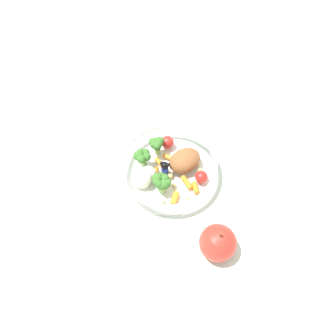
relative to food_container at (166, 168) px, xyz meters
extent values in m
plane|color=silver|center=(0.02, -0.02, -0.03)|extent=(2.40, 2.40, 0.00)
cylinder|color=white|center=(0.00, 0.00, -0.02)|extent=(0.20, 0.20, 0.01)
torus|color=white|center=(0.00, 0.00, 0.02)|extent=(0.21, 0.21, 0.01)
ellipsoid|color=brown|center=(0.04, -0.01, 0.00)|extent=(0.08, 0.06, 0.04)
cylinder|color=#8EB766|center=(0.02, 0.05, -0.01)|extent=(0.01, 0.01, 0.02)
sphere|color=#386B28|center=(0.03, 0.05, 0.02)|extent=(0.02, 0.02, 0.02)
sphere|color=#386B28|center=(0.02, 0.06, 0.02)|extent=(0.02, 0.02, 0.02)
sphere|color=#386B28|center=(0.02, 0.06, 0.02)|extent=(0.02, 0.02, 0.02)
sphere|color=#386B28|center=(0.01, 0.05, 0.02)|extent=(0.02, 0.02, 0.02)
sphere|color=#386B28|center=(0.02, 0.04, 0.02)|extent=(0.02, 0.02, 0.02)
sphere|color=#386B28|center=(0.02, 0.05, 0.02)|extent=(0.02, 0.02, 0.02)
cylinder|color=#7FAD5B|center=(-0.04, -0.03, -0.01)|extent=(0.02, 0.02, 0.02)
sphere|color=#386B28|center=(-0.03, -0.02, 0.02)|extent=(0.02, 0.02, 0.02)
sphere|color=#386B28|center=(-0.03, -0.02, 0.01)|extent=(0.02, 0.02, 0.02)
sphere|color=#386B28|center=(-0.04, -0.01, 0.02)|extent=(0.02, 0.02, 0.02)
sphere|color=#386B28|center=(-0.04, -0.02, 0.02)|extent=(0.02, 0.02, 0.02)
sphere|color=#386B28|center=(-0.04, -0.03, 0.02)|extent=(0.02, 0.02, 0.02)
sphere|color=#386B28|center=(-0.04, -0.03, 0.01)|extent=(0.02, 0.02, 0.02)
sphere|color=#386B28|center=(-0.03, -0.03, 0.01)|extent=(0.02, 0.02, 0.02)
sphere|color=#386B28|center=(-0.03, -0.04, 0.02)|extent=(0.02, 0.02, 0.02)
cylinder|color=#7FAD5B|center=(-0.02, 0.04, -0.01)|extent=(0.01, 0.01, 0.03)
sphere|color=#386B28|center=(-0.01, 0.05, 0.02)|extent=(0.02, 0.02, 0.02)
sphere|color=#386B28|center=(-0.02, 0.05, 0.02)|extent=(0.02, 0.02, 0.02)
sphere|color=#386B28|center=(-0.03, 0.05, 0.02)|extent=(0.02, 0.02, 0.02)
sphere|color=#386B28|center=(-0.03, 0.04, 0.02)|extent=(0.02, 0.02, 0.02)
sphere|color=#386B28|center=(-0.02, 0.04, 0.02)|extent=(0.02, 0.02, 0.02)
sphere|color=silver|center=(-0.04, 0.01, 0.00)|extent=(0.04, 0.04, 0.04)
sphere|color=silver|center=(-0.05, 0.03, 0.00)|extent=(0.03, 0.03, 0.03)
sphere|color=silver|center=(-0.06, 0.02, -0.01)|extent=(0.03, 0.03, 0.03)
sphere|color=silver|center=(-0.05, 0.01, -0.01)|extent=(0.04, 0.04, 0.04)
sphere|color=silver|center=(-0.05, 0.01, 0.00)|extent=(0.04, 0.04, 0.04)
cube|color=yellow|center=(0.00, 0.00, -0.02)|extent=(0.02, 0.02, 0.00)
cylinder|color=#1933B2|center=(0.00, 0.00, -0.01)|extent=(0.02, 0.02, 0.02)
sphere|color=black|center=(0.00, 0.00, 0.01)|extent=(0.02, 0.02, 0.02)
sphere|color=black|center=(-0.01, 0.01, 0.02)|extent=(0.01, 0.01, 0.01)
sphere|color=black|center=(0.00, -0.01, 0.02)|extent=(0.01, 0.01, 0.01)
cylinder|color=orange|center=(0.01, -0.05, -0.01)|extent=(0.02, 0.03, 0.01)
cylinder|color=orange|center=(-0.02, 0.01, -0.01)|extent=(0.03, 0.03, 0.01)
cylinder|color=orange|center=(0.00, 0.02, -0.01)|extent=(0.01, 0.03, 0.01)
cylinder|color=orange|center=(0.02, -0.07, -0.01)|extent=(0.02, 0.03, 0.01)
cylinder|color=orange|center=(0.03, 0.02, -0.01)|extent=(0.02, 0.02, 0.01)
cylinder|color=orange|center=(-0.03, -0.06, -0.01)|extent=(0.03, 0.02, 0.01)
sphere|color=red|center=(0.05, 0.05, 0.00)|extent=(0.03, 0.03, 0.03)
sphere|color=red|center=(0.04, -0.06, -0.01)|extent=(0.03, 0.03, 0.03)
sphere|color=#D1B775|center=(0.05, 0.06, -0.01)|extent=(0.01, 0.01, 0.01)
sphere|color=tan|center=(-0.01, -0.04, -0.01)|extent=(0.01, 0.01, 0.01)
sphere|color=#D1B775|center=(-0.01, -0.08, -0.01)|extent=(0.01, 0.01, 0.01)
sphere|color=#D1B775|center=(0.06, -0.04, -0.01)|extent=(0.01, 0.01, 0.01)
sphere|color=tan|center=(0.00, -0.01, -0.01)|extent=(0.01, 0.01, 0.01)
sphere|color=tan|center=(0.05, -0.05, -0.01)|extent=(0.01, 0.01, 0.01)
sphere|color=tan|center=(0.00, 0.07, -0.01)|extent=(0.01, 0.01, 0.01)
sphere|color=#D1B775|center=(0.04, 0.07, -0.01)|extent=(0.01, 0.01, 0.01)
sphere|color=#D1B775|center=(-0.05, -0.05, -0.01)|extent=(0.01, 0.01, 0.01)
sphere|color=red|center=(-0.04, -0.18, 0.01)|extent=(0.07, 0.07, 0.07)
cylinder|color=brown|center=(-0.04, -0.18, 0.05)|extent=(0.00, 0.00, 0.01)
cube|color=white|center=(-0.05, 0.18, -0.02)|extent=(0.15, 0.15, 0.01)
camera|label=1|loc=(-0.24, -0.27, 0.59)|focal=35.57mm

